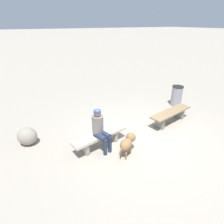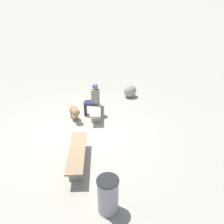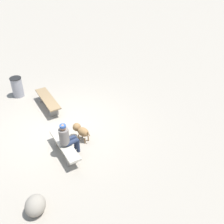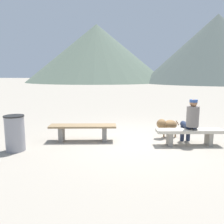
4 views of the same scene
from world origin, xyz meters
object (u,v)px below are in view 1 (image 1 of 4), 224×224
at_px(boulder, 27,136).
at_px(trash_bin, 177,96).
at_px(bench_right, 100,137).
at_px(seated_person, 100,128).
at_px(bench_left, 171,115).
at_px(dog, 128,142).

bearing_deg(boulder, trash_bin, -179.83).
xyz_separation_m(bench_right, boulder, (1.88, -1.15, -0.05)).
bearing_deg(seated_person, boulder, -49.45).
bearing_deg(bench_left, trash_bin, -152.80).
relative_size(bench_left, dog, 2.79).
xyz_separation_m(trash_bin, boulder, (6.13, 0.02, -0.17)).
relative_size(bench_right, dog, 2.60).
height_order(seated_person, boulder, seated_person).
height_order(seated_person, dog, seated_person).
relative_size(bench_right, boulder, 3.04).
relative_size(seated_person, dog, 1.79).
distance_m(bench_left, bench_right, 2.87).
height_order(bench_left, trash_bin, trash_bin).
relative_size(trash_bin, boulder, 1.51).
xyz_separation_m(bench_left, bench_right, (2.87, 0.09, -0.01)).
bearing_deg(boulder, bench_left, 167.44).
bearing_deg(bench_right, seated_person, 60.22).
distance_m(bench_right, trash_bin, 4.41).
bearing_deg(bench_right, trash_bin, -175.33).
relative_size(dog, trash_bin, 0.78).
bearing_deg(bench_right, bench_left, 171.13).
height_order(bench_left, seated_person, seated_person).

